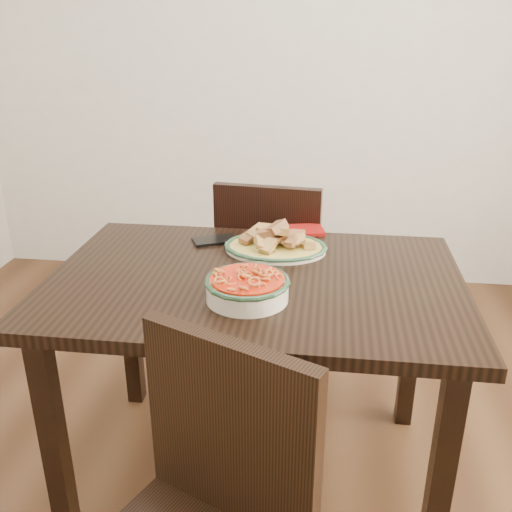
# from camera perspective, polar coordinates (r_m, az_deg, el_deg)

# --- Properties ---
(floor) EXTENTS (3.50, 3.50, 0.00)m
(floor) POSITION_cam_1_polar(r_m,az_deg,el_deg) (2.14, -3.25, -21.08)
(floor) COLOR #3B2312
(floor) RESTS_ON ground
(wall_back) EXTENTS (3.50, 0.10, 2.60)m
(wall_back) POSITION_cam_1_polar(r_m,az_deg,el_deg) (3.29, 2.13, 19.53)
(wall_back) COLOR beige
(wall_back) RESTS_ON ground
(dining_table) EXTENTS (1.26, 0.84, 0.75)m
(dining_table) POSITION_cam_1_polar(r_m,az_deg,el_deg) (1.78, -0.08, -4.79)
(dining_table) COLOR black
(dining_table) RESTS_ON ground
(chair_far) EXTENTS (0.46, 0.46, 0.89)m
(chair_far) POSITION_cam_1_polar(r_m,az_deg,el_deg) (2.41, 1.59, -1.31)
(chair_far) COLOR black
(chair_far) RESTS_ON ground
(fish_plate) EXTENTS (0.34, 0.27, 0.11)m
(fish_plate) POSITION_cam_1_polar(r_m,az_deg,el_deg) (1.92, 1.98, 1.78)
(fish_plate) COLOR beige
(fish_plate) RESTS_ON dining_table
(noodle_bowl) EXTENTS (0.24, 0.24, 0.08)m
(noodle_bowl) POSITION_cam_1_polar(r_m,az_deg,el_deg) (1.59, -0.88, -2.93)
(noodle_bowl) COLOR beige
(noodle_bowl) RESTS_ON dining_table
(smartphone) EXTENTS (0.17, 0.14, 0.01)m
(smartphone) POSITION_cam_1_polar(r_m,az_deg,el_deg) (2.02, -4.16, 1.58)
(smartphone) COLOR black
(smartphone) RESTS_ON dining_table
(napkin) EXTENTS (0.16, 0.14, 0.01)m
(napkin) POSITION_cam_1_polar(r_m,az_deg,el_deg) (2.12, 4.90, 2.61)
(napkin) COLOR maroon
(napkin) RESTS_ON dining_table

